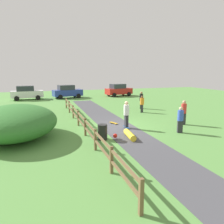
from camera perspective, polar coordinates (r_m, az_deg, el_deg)
name	(u,v)px	position (r m, az deg, el deg)	size (l,w,h in m)	color
ground_plane	(118,127)	(15.07, 1.55, -4.05)	(60.00, 60.00, 0.00)	#568E42
asphalt_path	(118,127)	(15.07, 1.55, -4.02)	(2.40, 28.00, 0.02)	#47474C
wooden_fence	(81,120)	(14.25, -8.31, -2.29)	(0.12, 18.12, 1.10)	brown
bush_large	(16,122)	(13.63, -24.70, -2.44)	(4.76, 5.71, 1.98)	#33702D
trash_bin	(102,132)	(12.26, -2.60, -5.44)	(0.56, 0.56, 0.90)	black
skater_riding	(126,113)	(14.50, 3.93, -0.33)	(0.39, 0.81, 1.88)	#265999
skater_fallen	(128,135)	(12.59, 4.50, -6.21)	(1.28, 1.56, 0.36)	yellow
skateboard_loose	(114,123)	(15.85, 0.43, -2.96)	(0.48, 0.82, 0.08)	#BF8C19
bystander_orange	(142,103)	(20.33, 8.15, 2.36)	(0.53, 0.53, 1.63)	#2D2D33
bystander_black	(141,99)	(22.44, 7.95, 3.46)	(0.52, 0.52, 1.81)	#2D2D33
bystander_blue	(180,119)	(14.17, 18.06, -1.69)	(0.48, 0.48, 1.70)	#2D2D33
bystander_red	(184,111)	(16.41, 18.87, 0.20)	(0.45, 0.45, 1.82)	#2D2D33
parked_car_blue	(67,92)	(31.70, -12.05, 5.45)	(4.45, 2.62, 1.92)	#283D99
parked_car_white	(27,93)	(31.57, -22.10, 4.86)	(4.28, 2.17, 1.92)	silver
parked_car_red	(119,90)	(33.56, 1.79, 5.99)	(4.45, 2.61, 1.92)	red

